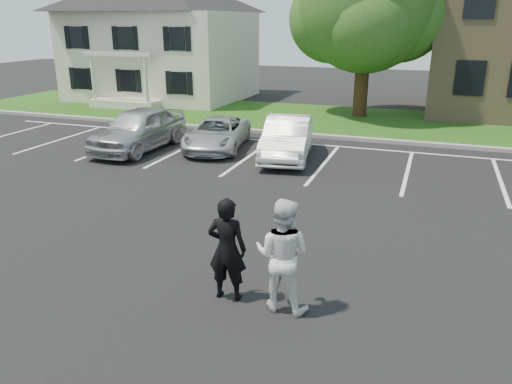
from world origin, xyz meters
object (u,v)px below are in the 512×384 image
tree (369,7)px  man_white_shirt (282,255)px  man_black_suit (227,249)px  car_white_sedan (287,138)px  car_silver_minivan (217,134)px  house (162,36)px  car_silver_west (139,129)px

tree → man_white_shirt: (1.39, -18.75, -4.35)m
man_black_suit → car_white_sedan: 9.79m
man_black_suit → car_silver_minivan: size_ratio=0.44×
man_white_shirt → car_silver_minivan: bearing=-58.3°
tree → man_white_shirt: tree is taller
man_white_shirt → house: bearing=-53.8°
man_black_suit → car_silver_west: bearing=-55.8°
house → car_silver_west: size_ratio=2.17×
man_black_suit → car_silver_minivan: bearing=-70.7°
house → car_white_sedan: (11.55, -11.58, -3.10)m
man_white_shirt → tree: bearing=-83.5°
tree → man_black_suit: bearing=-88.8°
car_silver_west → car_white_sedan: car_silver_west is taller
car_silver_minivan → man_white_shirt: bearing=-70.3°
house → man_white_shirt: 25.72m
car_silver_west → man_black_suit: bearing=-48.7°
house → tree: size_ratio=1.17×
man_black_suit → car_silver_west: 11.58m
house → car_white_sedan: 16.64m
car_silver_west → car_silver_minivan: bearing=23.3°
house → man_white_shirt: bearing=-56.1°
man_white_shirt → car_silver_minivan: (-5.64, 10.00, -0.41)m
man_black_suit → car_silver_west: man_black_suit is taller
tree → car_white_sedan: bearing=-98.3°
tree → car_white_sedan: (-1.33, -9.12, -4.61)m
car_white_sedan → man_white_shirt: bearing=-84.2°
car_white_sedan → car_silver_west: bearing=177.5°
house → car_silver_minivan: size_ratio=2.41×
man_black_suit → car_silver_minivan: 11.03m
house → car_white_sedan: bearing=-45.1°
man_black_suit → car_silver_west: (-7.40, 8.90, -0.14)m
car_silver_minivan → car_white_sedan: (2.92, -0.37, 0.14)m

